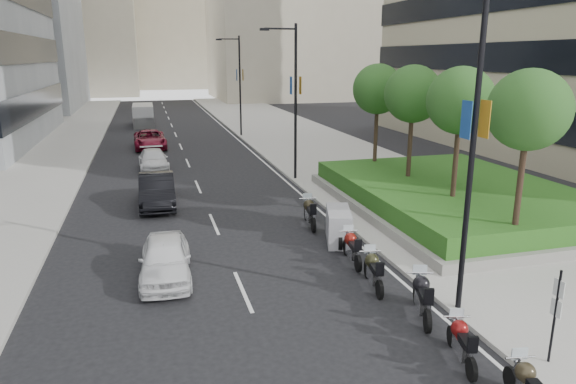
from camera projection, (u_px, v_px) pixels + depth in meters
name	position (u px, v px, depth m)	size (l,w,h in m)	color
ground	(331.00, 352.00, 12.94)	(160.00, 160.00, 0.00)	black
sidewalk_right	(309.00, 144.00, 43.19)	(10.00, 100.00, 0.15)	#9E9B93
sidewalk_left	(38.00, 156.00, 37.79)	(8.00, 100.00, 0.15)	#9E9B93
lane_edge	(247.00, 148.00, 41.84)	(0.12, 100.00, 0.01)	silver
lane_centre	(183.00, 151.00, 40.51)	(0.12, 100.00, 0.01)	silver
building_cream_left	(62.00, 3.00, 97.16)	(26.00, 24.00, 34.00)	#B7AD93
building_cream_centre	(165.00, 5.00, 120.42)	(30.00, 24.00, 38.00)	#B7AD93
planter	(455.00, 203.00, 24.74)	(10.00, 14.00, 0.40)	gray
hedge	(456.00, 191.00, 24.58)	(9.40, 13.40, 0.80)	#244E16
tree_0	(529.00, 111.00, 17.46)	(2.80, 2.80, 6.30)	#332319
tree_1	(461.00, 101.00, 21.19)	(2.80, 2.80, 6.30)	#332319
tree_2	(413.00, 94.00, 24.92)	(2.80, 2.80, 6.30)	#332319
tree_3	(378.00, 89.00, 28.64)	(2.80, 2.80, 6.30)	#332319
lamp_post_0	(468.00, 140.00, 13.64)	(2.34, 0.45, 9.00)	black
lamp_post_1	(293.00, 95.00, 29.48)	(2.34, 0.45, 9.00)	black
lamp_post_2	(238.00, 81.00, 46.26)	(2.34, 0.45, 9.00)	black
parking_sign	(555.00, 312.00, 11.93)	(0.06, 0.32, 2.50)	black
motorcycle_1	(462.00, 342.00, 12.40)	(0.76, 1.94, 0.98)	black
motorcycle_2	(422.00, 297.00, 14.55)	(0.99, 2.20, 1.14)	black
motorcycle_3	(373.00, 271.00, 16.42)	(0.71, 2.13, 1.07)	black
motorcycle_4	(352.00, 248.00, 18.40)	(0.71, 2.13, 1.06)	black
motorcycle_5	(338.00, 226.00, 20.42)	(1.48, 2.37, 1.34)	black
motorcycle_6	(310.00, 213.00, 22.42)	(0.76, 2.27, 1.13)	black
car_a	(165.00, 259.00, 17.06)	(1.65, 4.10, 1.40)	white
car_b	(157.00, 190.00, 25.39)	(1.68, 4.81, 1.58)	black
car_c	(153.00, 160.00, 33.59)	(1.81, 4.46, 1.29)	silver
car_d	(150.00, 139.00, 41.37)	(2.45, 5.31, 1.47)	maroon
delivery_van	(143.00, 116.00, 54.27)	(2.08, 5.44, 2.28)	#B3B4B6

